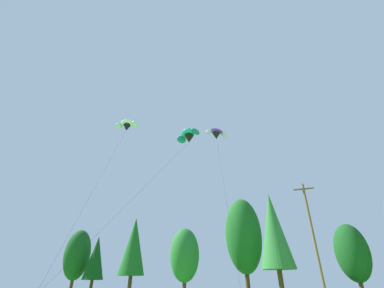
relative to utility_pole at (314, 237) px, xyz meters
name	(u,v)px	position (x,y,z in m)	size (l,w,h in m)	color
treeline_tree_a	(77,255)	(-43.74, 14.84, 0.94)	(5.10, 5.10, 12.22)	#472D19
treeline_tree_b	(96,257)	(-38.80, 14.45, 0.21)	(3.94, 3.94, 10.64)	#472D19
treeline_tree_c	(134,246)	(-27.81, 9.84, 1.40)	(4.36, 4.36, 12.54)	#472D19
treeline_tree_d	(185,255)	(-18.28, 9.47, -0.36)	(4.52, 4.52, 10.08)	#472D19
treeline_tree_e	(243,235)	(-9.51, 14.15, 2.86)	(5.96, 5.96, 15.39)	#472D19
treeline_tree_f	(273,229)	(-4.40, 10.10, 2.74)	(4.83, 4.83, 14.68)	#472D19
treeline_tree_g	(352,252)	(5.71, 12.88, -0.50)	(4.46, 4.46, 9.84)	#472D19
utility_pole	(314,237)	(0.00, 0.00, 0.00)	(2.20, 0.26, 12.37)	brown
parafoil_kite_high_white	(127,125)	(-25.13, -0.72, 18.99)	(8.77, 17.42, 25.28)	white
parafoil_kite_mid_purple	(216,134)	(-9.68, -1.60, 13.83)	(5.04, 11.95, 19.86)	purple
parafoil_kite_far_teal	(188,136)	(-11.04, -9.24, 9.53)	(8.94, 9.24, 15.51)	teal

